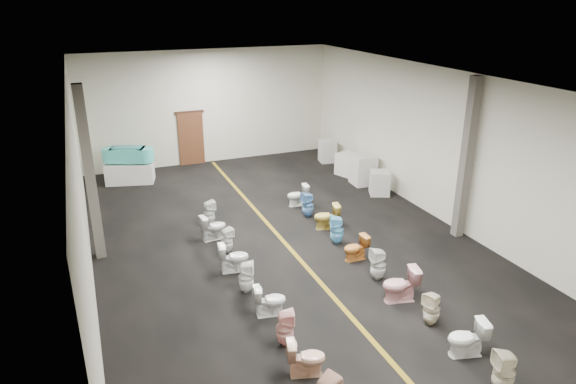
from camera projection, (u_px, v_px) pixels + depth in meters
name	position (u px, v px, depth m)	size (l,w,h in m)	color
floor	(283.00, 241.00, 14.30)	(16.00, 16.00, 0.00)	black
ceiling	(283.00, 78.00, 12.69)	(16.00, 16.00, 0.00)	black
wall_back	(209.00, 107.00, 20.41)	(10.00, 10.00, 0.00)	beige
wall_front	(513.00, 342.00, 6.58)	(10.00, 10.00, 0.00)	beige
wall_left	(80.00, 190.00, 11.73)	(16.00, 16.00, 0.00)	beige
wall_right	(439.00, 145.00, 15.26)	(16.00, 16.00, 0.00)	beige
aisle_stripe	(283.00, 241.00, 14.30)	(0.12, 15.60, 0.01)	#7E6312
back_door	(191.00, 139.00, 20.50)	(1.00, 0.10, 2.10)	#562D19
door_frame	(189.00, 112.00, 20.13)	(1.15, 0.08, 0.10)	#331C11
column_left	(90.00, 175.00, 12.68)	(0.25, 0.25, 4.50)	#59544C
column_right	(466.00, 160.00, 13.88)	(0.25, 0.25, 4.50)	#59544C
display_table	(130.00, 173.00, 18.69)	(1.67, 0.83, 0.74)	white
bathtub	(128.00, 154.00, 18.44)	(1.77, 1.12, 0.55)	#47CCC2
appliance_crate_a	(380.00, 183.00, 17.54)	(0.64, 0.64, 0.82)	beige
appliance_crate_b	(363.00, 170.00, 18.47)	(0.78, 0.78, 1.07)	silver
appliance_crate_c	(348.00, 164.00, 19.49)	(0.73, 0.73, 0.83)	silver
appliance_crate_d	(327.00, 151.00, 21.00)	(0.62, 0.62, 0.89)	silver
toilet_left_2	(306.00, 358.00, 9.16)	(0.40, 0.70, 0.71)	#ECB595
toilet_left_3	(285.00, 328.00, 9.93)	(0.34, 0.35, 0.77)	#EDAAA6
toilet_left_4	(270.00, 300.00, 10.89)	(0.39, 0.68, 0.70)	white
toilet_left_5	(246.00, 277.00, 11.73)	(0.35, 0.35, 0.77)	white
toilet_left_6	(234.00, 257.00, 12.62)	(0.42, 0.74, 0.75)	white
toilet_left_7	(227.00, 240.00, 13.56)	(0.31, 0.32, 0.69)	silver
toilet_left_8	(213.00, 227.00, 14.29)	(0.41, 0.72, 0.74)	silver
toilet_left_9	(209.00, 213.00, 15.17)	(0.35, 0.35, 0.77)	silver
toilet_right_0	(504.00, 372.00, 8.74)	(0.37, 0.38, 0.82)	beige
toilet_right_1	(467.00, 338.00, 9.64)	(0.42, 0.73, 0.75)	white
toilet_right_2	(432.00, 309.00, 10.56)	(0.34, 0.35, 0.76)	beige
toilet_right_3	(400.00, 285.00, 11.37)	(0.46, 0.80, 0.81)	#E6A4A8
toilet_right_4	(378.00, 264.00, 12.23)	(0.37, 0.38, 0.82)	silver
toilet_right_5	(356.00, 248.00, 13.18)	(0.37, 0.65, 0.67)	orange
toilet_right_6	(337.00, 230.00, 14.02)	(0.37, 0.38, 0.82)	#71C8F2
toilet_right_7	(327.00, 217.00, 14.94)	(0.42, 0.74, 0.75)	gold
toilet_right_8	(308.00, 205.00, 15.74)	(0.36, 0.37, 0.80)	#6197CE
toilet_right_9	(298.00, 195.00, 16.61)	(0.39, 0.69, 0.70)	white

